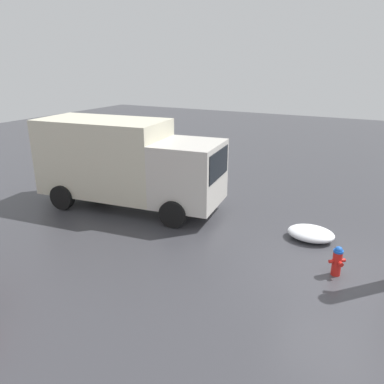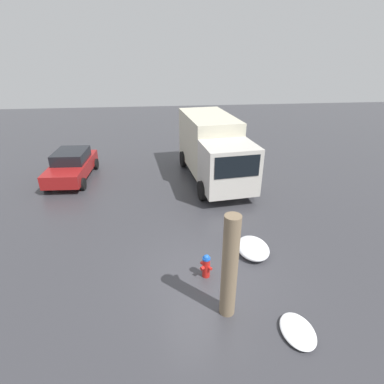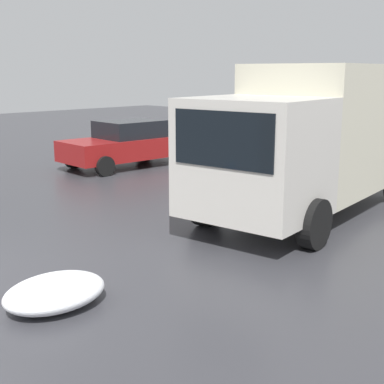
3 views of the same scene
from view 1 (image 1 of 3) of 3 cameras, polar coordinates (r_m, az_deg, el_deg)
ground_plane at (r=10.39m, az=20.97°, el=-11.66°), size 60.00×60.00×0.00m
fire_hydrant at (r=10.19m, az=21.25°, el=-9.70°), size 0.40×0.37×0.79m
delivery_truck at (r=13.79m, az=-10.09°, el=4.62°), size 6.94×3.19×3.18m
snow_pile_by_hydrant at (r=11.96m, az=17.64°, el=-6.03°), size 1.39×1.07×0.39m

